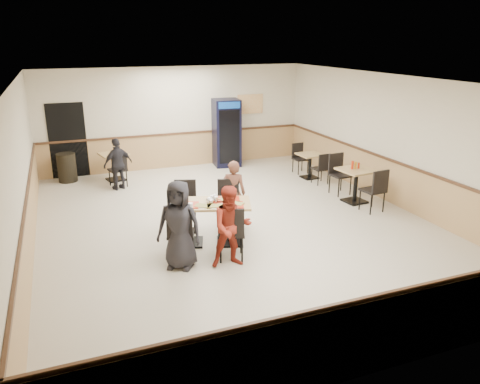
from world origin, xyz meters
name	(u,v)px	position (x,y,z in m)	size (l,w,h in m)	color
ground	(234,223)	(0.00, 0.00, 0.00)	(10.00, 10.00, 0.00)	beige
room_shell	(263,162)	(1.78, 2.55, 0.58)	(10.00, 10.00, 10.00)	silver
main_table	(209,216)	(-0.80, -0.77, 0.55)	(1.72, 1.22, 0.83)	black
main_chairs	(206,218)	(-0.85, -0.75, 0.53)	(1.87, 2.16, 1.05)	black
diner_woman_left	(179,225)	(-1.57, -1.51, 0.78)	(0.76, 0.50, 1.56)	black
diner_woman_right	(231,227)	(-0.72, -1.78, 0.72)	(0.70, 0.55, 1.45)	maroon
diner_man_opposite	(233,193)	(-0.03, -0.03, 0.70)	(0.51, 0.34, 1.40)	brown
lone_diner	(118,164)	(-1.97, 3.34, 0.68)	(0.79, 0.33, 1.35)	black
tabletop_clutter	(210,203)	(-0.81, -0.83, 0.86)	(1.41, 0.87, 0.12)	#B5220C
side_table_near	(356,180)	(3.20, 0.24, 0.55)	(0.84, 0.84, 0.82)	black
side_table_near_chair_south	(373,189)	(3.20, -0.42, 0.52)	(0.48, 0.48, 1.04)	black
side_table_near_chair_north	(341,174)	(3.20, 0.90, 0.52)	(0.48, 0.48, 1.04)	black
side_table_far	(310,162)	(3.18, 2.42, 0.46)	(0.69, 0.69, 0.70)	black
side_table_far_chair_south	(320,168)	(3.18, 1.86, 0.44)	(0.41, 0.41, 0.88)	black
side_table_far_chair_north	(301,158)	(3.18, 2.98, 0.44)	(0.41, 0.41, 0.88)	black
condiment_caddy	(355,165)	(3.17, 0.29, 0.91)	(0.23, 0.06, 0.20)	red
back_table	(114,162)	(-1.97, 4.20, 0.51)	(0.85, 0.85, 0.76)	black
back_table_chair_lone	(117,169)	(-1.97, 3.59, 0.48)	(0.45, 0.45, 0.97)	black
pepsi_cooler	(226,133)	(1.47, 4.59, 1.02)	(0.84, 0.85, 2.04)	black
trash_bin	(67,168)	(-3.21, 4.55, 0.40)	(0.50, 0.50, 0.79)	black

